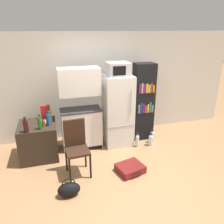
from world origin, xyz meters
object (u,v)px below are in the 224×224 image
bottle_wine_dark (26,126)px  microwave (118,69)px  handbag (69,189)px  bottle_green_tall (40,123)px  bookshelf (143,102)px  chair (76,143)px  kitchen_hutch (81,113)px  suitcase_large_flat (130,168)px  bottle_blue_soda (48,120)px  cereal_box (46,112)px  bottle_olive_oil (50,116)px  water_bottle_back (137,141)px  side_table (39,140)px  water_bottle_middle (151,140)px  bowl (42,122)px  refrigerator (118,111)px  bottle_amber_beer (43,123)px  water_bottle_front (152,137)px

bottle_wine_dark → microwave: bearing=12.5°
handbag → bottle_green_tall: bearing=109.2°
bookshelf → handbag: bookshelf is taller
chair → kitchen_hutch: bearing=71.4°
suitcase_large_flat → handbag: size_ratio=1.54×
bottle_blue_soda → cereal_box: bearing=97.0°
bottle_wine_dark → suitcase_large_flat: 2.08m
handbag → bookshelf: bearing=39.5°
bookshelf → bottle_olive_oil: 2.12m
bottle_olive_oil → chair: bearing=-63.0°
water_bottle_back → suitcase_large_flat: bearing=-119.8°
bottle_green_tall → bottle_blue_soda: size_ratio=0.99×
side_table → bottle_blue_soda: size_ratio=2.58×
kitchen_hutch → bottle_green_tall: bearing=-153.5°
chair → suitcase_large_flat: 1.12m
suitcase_large_flat → water_bottle_middle: 1.13m
side_table → bottle_green_tall: (0.08, -0.25, 0.49)m
bottle_wine_dark → chair: bearing=-27.0°
bottle_wine_dark → bowl: size_ratio=1.74×
refrigerator → bookshelf: size_ratio=0.88×
bottle_olive_oil → kitchen_hutch: bearing=9.4°
cereal_box → refrigerator: bearing=-5.6°
bowl → water_bottle_back: size_ratio=0.52×
bottle_blue_soda → chair: size_ratio=0.29×
bottle_amber_beer → water_bottle_front: (2.38, 0.02, -0.66)m
cereal_box → chair: same height
bowl → bottle_wine_dark: bearing=-126.7°
kitchen_hutch → suitcase_large_flat: bearing=-59.3°
kitchen_hutch → bottle_blue_soda: (-0.68, -0.28, 0.03)m
refrigerator → water_bottle_middle: (0.69, -0.34, -0.67)m
bowl → handbag: (0.36, -1.41, -0.62)m
suitcase_large_flat → water_bottle_middle: size_ratio=1.82×
bottle_amber_beer → cereal_box: 0.41m
bottle_wine_dark → bottle_blue_soda: size_ratio=1.02×
microwave → cereal_box: 1.77m
side_table → water_bottle_middle: side_table is taller
bottle_olive_oil → water_bottle_back: size_ratio=0.89×
refrigerator → chair: (-1.05, -0.86, -0.19)m
bookshelf → bottle_amber_beer: size_ratio=11.44×
side_table → bottle_wine_dark: 0.61m
chair → bottle_blue_soda: bearing=120.7°
bottle_olive_oil → water_bottle_back: (1.84, -0.25, -0.71)m
bottle_green_tall → bottle_amber_beer: bearing=64.2°
refrigerator → bottle_wine_dark: 1.94m
handbag → water_bottle_middle: (1.95, 1.13, 0.00)m
suitcase_large_flat → handbag: 1.20m
cereal_box → water_bottle_back: (1.92, -0.45, -0.73)m
side_table → bowl: 0.40m
chair → handbag: chair is taller
bottle_green_tall → bottle_amber_beer: (0.05, 0.11, -0.06)m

